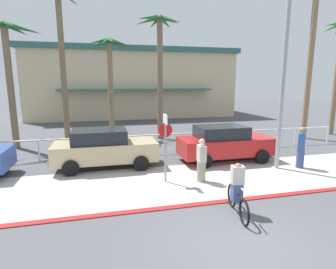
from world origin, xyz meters
TOP-DOWN VIEW (x-y plane):
  - ground_plane at (0.00, 10.00)m, footprint 80.00×80.00m
  - sidewalk_strip at (0.00, 4.20)m, footprint 44.00×4.00m
  - curb_paint at (0.00, 2.20)m, footprint 44.00×0.24m
  - building_backdrop at (0.64, 26.17)m, footprint 21.83×9.77m
  - rail_fence at (0.00, 8.50)m, footprint 21.31×0.08m
  - stop_sign_bike_lane at (-0.72, 4.30)m, footprint 0.52×0.56m
  - streetlight_curb at (4.37, 4.55)m, footprint 0.24×2.54m
  - palm_tree_2 at (-7.72, 11.72)m, footprint 3.57×3.10m
  - palm_tree_3 at (-5.12, 13.37)m, footprint 3.64×2.84m
  - palm_tree_4 at (-2.21, 13.94)m, footprint 3.07×2.88m
  - palm_tree_5 at (0.82, 12.31)m, footprint 2.85×3.28m
  - palm_tree_6 at (10.16, 10.11)m, footprint 2.97×3.11m
  - car_tan_1 at (-2.87, 6.75)m, footprint 4.40×2.02m
  - car_red_2 at (2.66, 6.42)m, footprint 4.40×2.02m
  - cyclist_black_0 at (0.68, 1.43)m, footprint 0.40×1.80m
  - pedestrian_0 at (5.37, 4.57)m, footprint 0.46×0.47m
  - pedestrian_1 at (0.60, 4.05)m, footprint 0.32×0.40m

SIDE VIEW (x-z plane):
  - ground_plane at x=0.00m, z-range 0.00..0.00m
  - sidewalk_strip at x=0.00m, z-range 0.00..0.02m
  - curb_paint at x=0.00m, z-range 0.00..0.03m
  - cyclist_black_0 at x=0.68m, z-range -0.06..1.44m
  - pedestrian_1 at x=0.60m, z-range -0.07..1.59m
  - rail_fence at x=0.00m, z-range 0.32..1.36m
  - pedestrian_0 at x=5.37m, z-range -0.06..1.76m
  - car_tan_1 at x=-2.87m, z-range 0.03..1.72m
  - car_red_2 at x=2.66m, z-range 0.03..1.72m
  - stop_sign_bike_lane at x=-0.72m, z-range 0.40..2.96m
  - building_backdrop at x=0.64m, z-range 0.02..7.25m
  - streetlight_curb at x=4.37m, z-range 0.53..8.03m
  - palm_tree_4 at x=-2.21m, z-range 1.78..8.38m
  - palm_tree_2 at x=-7.72m, z-range 1.72..8.62m
  - palm_tree_5 at x=0.82m, z-range 1.88..9.72m
  - palm_tree_3 at x=-5.12m, z-range 2.04..11.28m
  - palm_tree_6 at x=10.16m, z-range 2.31..12.25m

